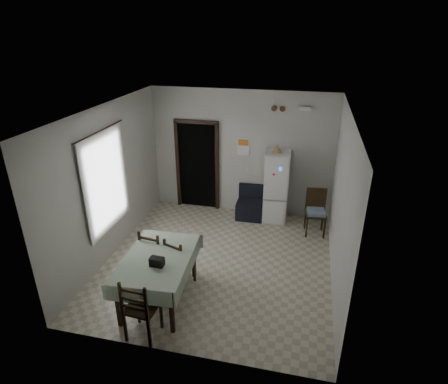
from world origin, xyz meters
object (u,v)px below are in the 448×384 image
corner_chair (316,213)px  dining_chair_far_left (156,253)px  dining_chair_near_head (142,306)px  dining_table (159,278)px  fridge (276,187)px  dining_chair_far_right (180,261)px  navy_seat (250,203)px

corner_chair → dining_chair_far_left: size_ratio=1.01×
corner_chair → dining_chair_near_head: bearing=-130.7°
dining_table → dining_chair_near_head: 0.80m
dining_chair_near_head → dining_chair_far_left: bearing=-71.3°
fridge → dining_chair_far_left: bearing=-128.2°
fridge → dining_chair_near_head: (-1.49, -3.96, -0.31)m
dining_table → corner_chair: bearing=44.5°
dining_chair_far_left → dining_chair_far_right: bearing=177.0°
dining_table → dining_chair_far_left: 0.64m
dining_chair_far_left → dining_chair_near_head: dining_chair_near_head is taller
dining_table → dining_chair_far_left: dining_chair_far_left is taller
dining_chair_far_left → dining_chair_near_head: bearing=112.9°
navy_seat → dining_chair_near_head: bearing=-104.1°
navy_seat → corner_chair: (1.48, -0.42, 0.12)m
corner_chair → dining_chair_far_right: 3.21m
dining_chair_near_head → corner_chair: bearing=-120.0°
corner_chair → dining_chair_far_left: (-2.75, -2.18, -0.01)m
navy_seat → dining_chair_far_left: dining_chair_far_left is taller
navy_seat → dining_chair_far_right: 2.81m
navy_seat → dining_chair_far_left: bearing=-117.1°
navy_seat → dining_chair_near_head: dining_chair_near_head is taller
dining_chair_far_left → dining_chair_far_right: size_ratio=1.05×
fridge → dining_chair_near_head: 4.24m
navy_seat → dining_table: size_ratio=0.47×
dining_chair_far_left → dining_chair_far_right: dining_chair_far_left is taller
navy_seat → dining_chair_far_right: (-0.78, -2.70, 0.09)m
dining_chair_far_right → dining_chair_near_head: (-0.13, -1.26, 0.05)m
dining_chair_far_right → dining_table: bearing=86.8°
navy_seat → dining_chair_far_left: (-1.27, -2.60, 0.12)m
dining_table → dining_chair_far_left: size_ratio=1.61×
corner_chair → dining_chair_far_left: corner_chair is taller
dining_chair_far_right → dining_chair_near_head: size_ratio=0.90×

